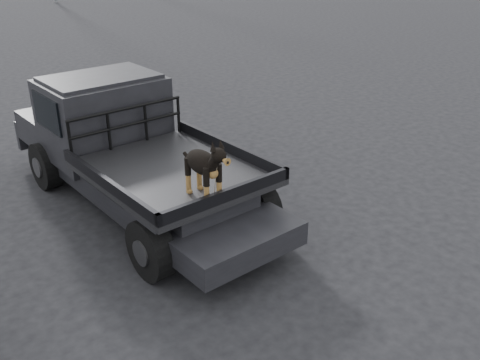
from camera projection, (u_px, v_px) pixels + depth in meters
ground at (195, 262)px, 6.71m from camera, size 120.00×120.00×0.00m
flatbed_ute at (139, 177)px, 7.90m from camera, size 2.00×5.40×0.92m
ute_cab at (103, 104)px, 8.18m from camera, size 1.72×1.30×0.88m
headache_rack at (128, 127)px, 7.73m from camera, size 1.80×0.08×0.55m
dog at (203, 168)px, 6.18m from camera, size 0.32×0.60×0.74m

